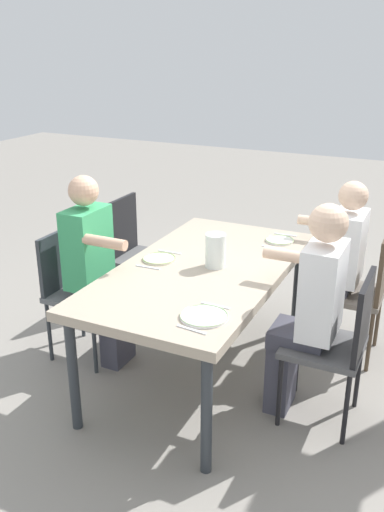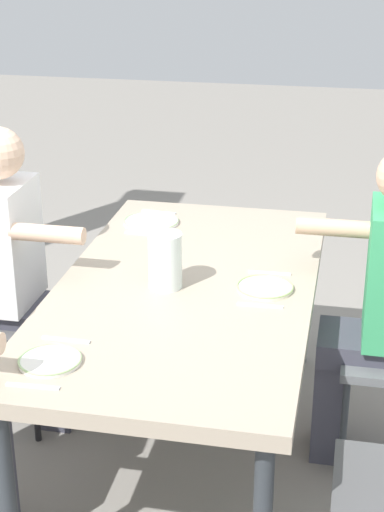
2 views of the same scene
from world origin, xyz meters
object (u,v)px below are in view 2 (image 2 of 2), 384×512
plate_0 (50,360)px  water_pitcher (165,263)px  diner_man_white (22,270)px  plate_1 (265,287)px  plate_2 (151,221)px  dining_table (186,299)px  diner_woman_green (374,302)px

plate_0 → water_pitcher: (0.64, -0.23, 0.09)m
diner_man_white → plate_1: size_ratio=6.06×
plate_0 → water_pitcher: 0.68m
plate_0 → plate_2: bearing=-0.3°
dining_table → plate_1: (0.01, -0.31, 0.07)m
diner_woman_green → plate_2: 1.13m
diner_woman_green → water_pitcher: bearing=102.6°
diner_woman_green → plate_1: bearing=106.9°
diner_woman_green → water_pitcher: size_ratio=6.04×
dining_table → plate_2: 0.70m
plate_2 → dining_table: bearing=-154.8°
plate_1 → water_pitcher: bearing=97.8°
dining_table → diner_man_white: bearing=79.7°
diner_woman_green → plate_1: 0.44m
diner_man_white → water_pitcher: (-0.17, -0.66, 0.16)m
water_pitcher → diner_man_white: bearing=75.4°
diner_woman_green → water_pitcher: 0.83m
plate_0 → plate_1: 0.92m
dining_table → plate_1: bearing=-87.5°
plate_0 → diner_man_white: bearing=28.0°
dining_table → water_pitcher: size_ratio=8.52×
plate_1 → plate_2: size_ratio=0.86×
diner_man_white → plate_1: (-0.12, -1.04, 0.07)m
diner_man_white → plate_0: (-0.81, -0.43, 0.07)m
dining_table → diner_woman_green: bearing=-79.1°
diner_man_white → dining_table: bearing=-100.3°
diner_woman_green → diner_man_white: size_ratio=1.00×
plate_0 → plate_1: same height
diner_woman_green → plate_0: (-0.82, 1.03, 0.08)m
plate_0 → plate_1: bearing=-41.5°
diner_man_white → plate_0: 0.92m
diner_woman_green → plate_2: bearing=64.3°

